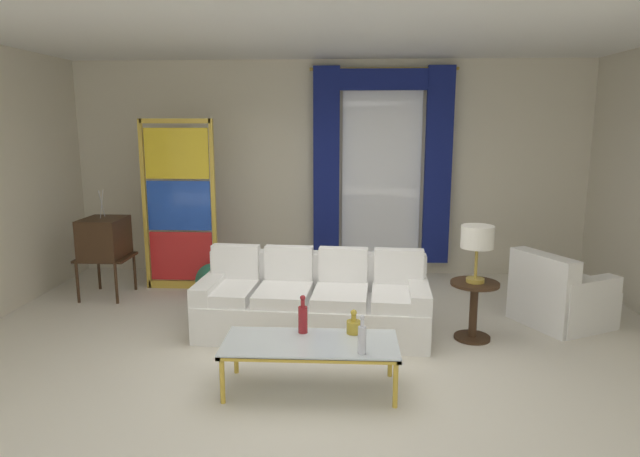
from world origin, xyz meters
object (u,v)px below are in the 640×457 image
Objects in this scene: coffee_table at (310,346)px; round_side_table at (474,305)px; vintage_tv at (104,239)px; peacock_figurine at (210,282)px; couch_white_long at (314,303)px; bottle_crystal_tall at (362,338)px; bottle_amber_squat at (303,318)px; table_lamp_brass at (477,239)px; bottle_blue_decanter at (354,325)px; armchair_white at (559,298)px; stained_glass_divider at (179,209)px.

coffee_table is 2.38× the size of round_side_table.
vintage_tv reaches higher than peacock_figurine.
couch_white_long reaches higher than bottle_crystal_tall.
round_side_table is at bearing 30.14° from bottle_amber_squat.
coffee_table is 1.05× the size of vintage_tv.
bottle_amber_squat is at bearing -149.86° from table_lamp_brass.
bottle_crystal_tall reaches higher than coffee_table.
round_side_table is at bearing 36.31° from coffee_table.
bottle_blue_decanter is 0.19× the size of armchair_white.
bottle_amber_squat is at bearing -57.68° from peacock_figurine.
armchair_white is (5.29, -0.71, -0.44)m from vintage_tv.
armchair_white is at bearing -9.30° from peacock_figurine.
bottle_crystal_tall is 0.28× the size of armchair_white.
bottle_blue_decanter is at bearing 98.35° from bottle_crystal_tall.
bottle_amber_squat is at bearing 140.34° from bottle_crystal_tall.
bottle_amber_squat is at bearing -179.20° from bottle_blue_decanter.
bottle_amber_squat is 3.14m from stained_glass_divider.
bottle_amber_squat is 3.02m from armchair_white.
vintage_tv reaches higher than table_lamp_brass.
table_lamp_brass is at bearing 37.95° from bottle_blue_decanter.
round_side_table reaches higher than coffee_table.
bottle_blue_decanter is (0.35, 0.20, 0.10)m from coffee_table.
couch_white_long is 1.59m from bottle_crystal_tall.
coffee_table is at bearing -149.93° from bottle_blue_decanter.
peacock_figurine is (-1.80, 2.48, -0.31)m from bottle_crystal_tall.
round_side_table is at bearing -24.56° from stained_glass_divider.
bottle_blue_decanter is 0.43m from bottle_amber_squat.
bottle_crystal_tall is at bearing -130.39° from round_side_table.
couch_white_long is 1.09× the size of stained_glass_divider.
vintage_tv is at bearing 145.17° from bottle_blue_decanter.
bottle_blue_decanter is 0.67× the size of bottle_crystal_tall.
bottle_amber_squat is 0.55× the size of peacock_figurine.
couch_white_long reaches higher than round_side_table.
bottle_amber_squat is (-0.49, 0.40, 0.01)m from bottle_crystal_tall.
couch_white_long is at bearing -172.78° from armchair_white.
peacock_figurine is (0.48, -0.44, -0.84)m from stained_glass_divider.
couch_white_long is at bearing 174.79° from round_side_table.
couch_white_long is 3.98× the size of peacock_figurine.
round_side_table is 1.04× the size of table_lamp_brass.
table_lamp_brass is at bearing -24.56° from stained_glass_divider.
bottle_crystal_tall is (0.41, -0.21, 0.16)m from coffee_table.
armchair_white is 0.50× the size of stained_glass_divider.
round_side_table is (4.28, -1.19, -0.37)m from vintage_tv.
round_side_table is at bearing -5.21° from couch_white_long.
stained_glass_divider is at bearing 155.44° from table_lamp_brass.
stained_glass_divider reaches higher than table_lamp_brass.
armchair_white is at bearing 7.22° from couch_white_long.
couch_white_long is 7.72× the size of bottle_crystal_tall.
vintage_tv is (-2.67, 1.04, 0.42)m from couch_white_long.
table_lamp_brass reaches higher than armchair_white.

